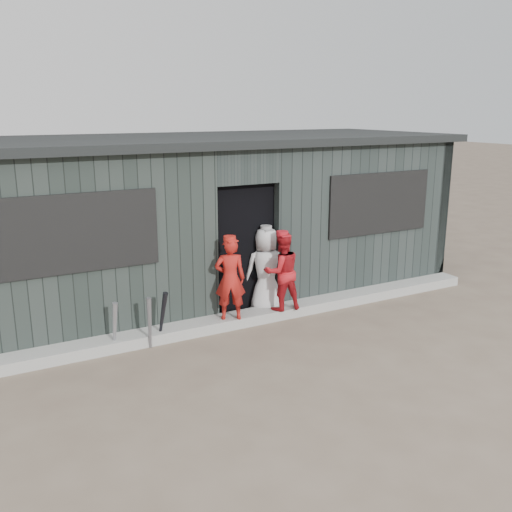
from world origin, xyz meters
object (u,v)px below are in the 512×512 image
bat_left (115,327)px  bat_right (162,317)px  bat_mid (150,323)px  player_red_left (230,279)px  player_grey_back (266,271)px  dugout (207,217)px  player_red_right (282,271)px

bat_left → bat_right: (0.64, -0.00, 0.02)m
bat_mid → player_red_left: size_ratio=0.60×
player_red_left → player_grey_back: size_ratio=0.88×
bat_right → dugout: dugout is taller
bat_left → player_red_right: (2.51, 0.02, 0.38)m
player_red_right → player_red_left: bearing=6.0°
bat_right → bat_left: bearing=179.8°
bat_left → dugout: (2.11, 1.80, 0.94)m
bat_mid → dugout: bearing=48.6°
bat_left → bat_right: size_ratio=0.94×
dugout → player_grey_back: bearing=-77.9°
player_red_right → bat_left: bearing=6.8°
bat_mid → player_red_right: (2.08, 0.14, 0.37)m
bat_mid → player_grey_back: player_grey_back is taller
dugout → player_red_right: bearing=-77.3°
bat_left → player_red_left: (1.66, 0.03, 0.39)m
bat_left → dugout: size_ratio=0.08×
bat_mid → player_grey_back: size_ratio=0.53×
bat_right → player_grey_back: size_ratio=0.55×
bat_mid → player_grey_back: 2.07m
bat_right → player_grey_back: player_grey_back is taller
player_red_left → bat_mid: bearing=28.8°
bat_right → player_red_left: (1.02, 0.03, 0.37)m
bat_left → player_grey_back: (2.42, 0.35, 0.32)m
player_grey_back → dugout: 1.60m
player_red_left → bat_right: bearing=23.8°
bat_mid → bat_left: bearing=164.7°
player_red_right → dugout: (-0.40, 1.77, 0.56)m
bat_right → player_red_right: player_red_right is taller
bat_left → player_red_right: player_red_right is taller
bat_right → bat_mid: bearing=-151.9°
dugout → bat_mid: bearing=-131.4°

